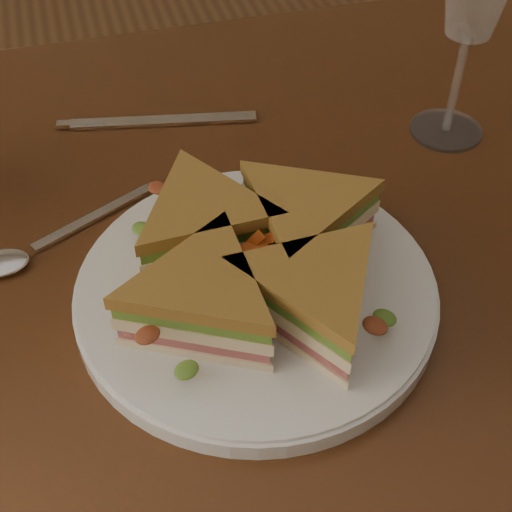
{
  "coord_description": "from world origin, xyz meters",
  "views": [
    {
      "loc": [
        -0.05,
        -0.46,
        1.2
      ],
      "look_at": [
        0.06,
        -0.08,
        0.8
      ],
      "focal_mm": 50.0,
      "sensor_mm": 36.0,
      "label": 1
    }
  ],
  "objects_px": {
    "sandwich_wedges": "(256,260)",
    "plate": "(256,292)",
    "spoon": "(26,252)",
    "table": "(178,317)",
    "knife": "(151,122)"
  },
  "relations": [
    {
      "from": "sandwich_wedges",
      "to": "spoon",
      "type": "relative_size",
      "value": 1.72
    },
    {
      "from": "plate",
      "to": "table",
      "type": "bearing_deg",
      "value": 125.93
    },
    {
      "from": "table",
      "to": "sandwich_wedges",
      "type": "xyz_separation_m",
      "value": [
        0.06,
        -0.08,
        0.14
      ]
    },
    {
      "from": "sandwich_wedges",
      "to": "plate",
      "type": "bearing_deg",
      "value": 90.0
    },
    {
      "from": "table",
      "to": "plate",
      "type": "bearing_deg",
      "value": -54.07
    },
    {
      "from": "knife",
      "to": "sandwich_wedges",
      "type": "bearing_deg",
      "value": -70.25
    },
    {
      "from": "table",
      "to": "knife",
      "type": "relative_size",
      "value": 5.62
    },
    {
      "from": "table",
      "to": "knife",
      "type": "xyz_separation_m",
      "value": [
        0.02,
        0.19,
        0.1
      ]
    },
    {
      "from": "spoon",
      "to": "knife",
      "type": "height_order",
      "value": "spoon"
    },
    {
      "from": "plate",
      "to": "sandwich_wedges",
      "type": "height_order",
      "value": "sandwich_wedges"
    },
    {
      "from": "spoon",
      "to": "knife",
      "type": "xyz_separation_m",
      "value": [
        0.14,
        0.17,
        -0.0
      ]
    },
    {
      "from": "sandwich_wedges",
      "to": "spoon",
      "type": "distance_m",
      "value": 0.21
    },
    {
      "from": "plate",
      "to": "knife",
      "type": "relative_size",
      "value": 1.4
    },
    {
      "from": "table",
      "to": "sandwich_wedges",
      "type": "relative_size",
      "value": 4.11
    },
    {
      "from": "plate",
      "to": "spoon",
      "type": "relative_size",
      "value": 1.76
    }
  ]
}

